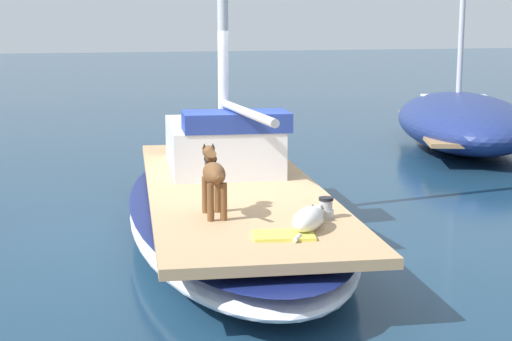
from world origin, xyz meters
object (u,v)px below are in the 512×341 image
sailboat_main (233,210)px  deck_towel (284,235)px  deck_winch (326,208)px  dog_brown (213,175)px  dog_white (309,219)px  moored_boat_starboard_side (463,120)px

sailboat_main → deck_towel: size_ratio=13.40×
deck_winch → sailboat_main: bearing=103.9°
deck_towel → deck_winch: bearing=42.1°
sailboat_main → dog_brown: dog_brown is taller
dog_white → moored_boat_starboard_side: 9.94m
moored_boat_starboard_side → sailboat_main: bearing=-139.7°
dog_brown → moored_boat_starboard_side: (7.00, 6.91, -0.49)m
sailboat_main → moored_boat_starboard_side: bearing=40.3°
dog_brown → deck_towel: size_ratio=1.68×
deck_winch → deck_towel: bearing=-137.9°
moored_boat_starboard_side → dog_brown: bearing=-135.4°
dog_brown → deck_winch: dog_brown is taller
deck_winch → dog_brown: bearing=158.6°
dog_white → deck_towel: (-0.31, -0.18, -0.09)m
deck_winch → moored_boat_starboard_side: moored_boat_starboard_side is taller
dog_brown → deck_winch: (1.07, -0.42, -0.32)m
dog_white → deck_towel: bearing=-149.6°
dog_white → deck_winch: (0.33, 0.40, -0.01)m
sailboat_main → dog_white: 2.34m
deck_winch → deck_towel: size_ratio=0.38×
dog_brown → deck_winch: size_ratio=4.47×
dog_white → moored_boat_starboard_side: bearing=51.0°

